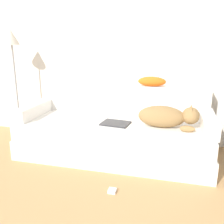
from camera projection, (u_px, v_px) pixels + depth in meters
wall_back at (122, 43)px, 3.37m from camera, size 7.99×0.06×2.70m
couch at (114, 139)px, 3.08m from camera, size 2.29×0.94×0.43m
couch_backrest at (121, 99)px, 3.35m from camera, size 2.25×0.15×0.39m
couch_arm_left at (35, 110)px, 3.26m from camera, size 0.15×0.75×0.16m
couch_arm_right at (208, 123)px, 2.74m from camera, size 0.15×0.75×0.16m
dog at (167, 117)px, 2.79m from camera, size 0.67×0.25×0.27m
laptop at (116, 123)px, 2.94m from camera, size 0.35×0.28×0.02m
throw_pillow at (152, 81)px, 3.17m from camera, size 0.36×0.14×0.12m
floor_lamp at (13, 52)px, 3.37m from camera, size 0.21×0.21×1.53m
power_adapter at (112, 191)px, 2.34m from camera, size 0.07×0.07×0.03m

